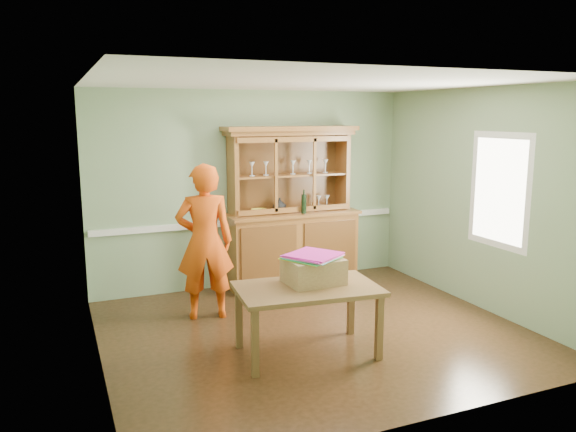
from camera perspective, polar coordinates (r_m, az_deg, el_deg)
name	(u,v)px	position (r m, az deg, el deg)	size (l,w,h in m)	color
floor	(314,331)	(6.37, 2.69, -11.64)	(4.50, 4.50, 0.00)	#462916
ceiling	(316,82)	(5.91, 2.91, 13.42)	(4.50, 4.50, 0.00)	white
wall_back	(253,189)	(7.82, -3.55, 2.74)	(4.50, 4.50, 0.00)	gray
wall_left	(93,228)	(5.43, -19.16, -1.18)	(4.00, 4.00, 0.00)	gray
wall_right	(482,200)	(7.25, 19.06, 1.59)	(4.00, 4.00, 0.00)	gray
wall_front	(431,254)	(4.32, 14.37, -3.79)	(4.50, 4.50, 0.00)	gray
chair_rail	(254,221)	(7.87, -3.46, -0.53)	(4.41, 0.05, 0.08)	white
framed_map	(92,202)	(5.69, -19.28, 1.37)	(0.03, 0.60, 0.46)	#312013
window_panel	(499,191)	(6.99, 20.64, 2.44)	(0.03, 0.96, 1.36)	white
china_hutch	(291,230)	(7.86, 0.33, -1.44)	(1.89, 0.62, 2.22)	#936027
dining_table	(307,295)	(5.61, 1.99, -7.99)	(1.47, 0.97, 0.70)	brown
cardboard_box	(313,271)	(5.68, 2.60, -5.56)	(0.55, 0.44, 0.26)	tan
kite_stack	(311,256)	(5.61, 2.38, -4.11)	(0.63, 0.63, 0.05)	yellow
person	(205,242)	(6.60, -8.46, -2.61)	(0.67, 0.44, 1.83)	#DC4B0D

